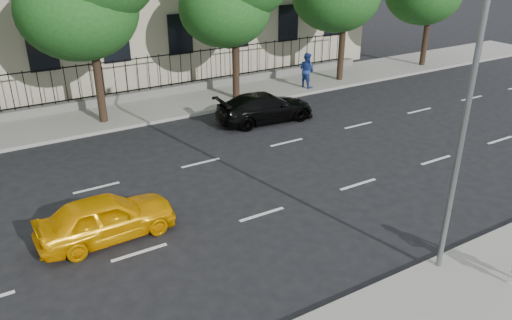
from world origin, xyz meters
The scene contains 8 objects.
ground centered at (0.00, 0.00, 0.00)m, with size 120.00×120.00×0.00m, color black.
far_sidewalk centered at (0.00, 14.00, 0.07)m, with size 60.00×4.00×0.15m, color gray.
lane_markings centered at (0.00, 4.75, 0.01)m, with size 49.60×4.62×0.01m, color silver, non-canonical shape.
iron_fence centered at (0.00, 15.70, 0.65)m, with size 30.00×0.50×2.20m.
street_light centered at (2.50, -1.77, 5.15)m, with size 0.25×3.32×8.05m.
yellow_taxi centered at (-4.50, 3.71, 0.67)m, with size 1.58×3.94×1.34m, color #FAAB03.
black_sedan centered at (4.62, 9.71, 0.68)m, with size 1.91×4.69×1.36m, color black.
pedestrian_far centered at (9.36, 12.93, 1.11)m, with size 0.94×0.73×1.93m, color navy.
Camera 1 is at (-7.16, -9.06, 8.12)m, focal length 35.00 mm.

